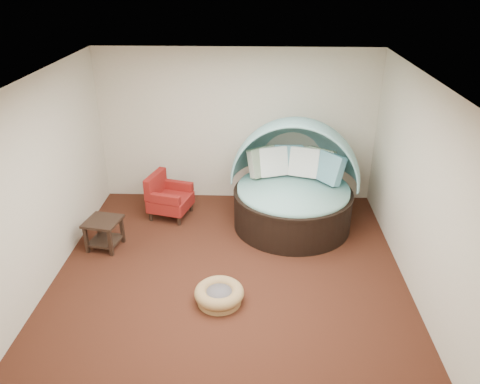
{
  "coord_description": "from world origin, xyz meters",
  "views": [
    {
      "loc": [
        0.36,
        -5.61,
        4.04
      ],
      "look_at": [
        0.13,
        0.6,
        1.01
      ],
      "focal_mm": 35.0,
      "sensor_mm": 36.0,
      "label": 1
    }
  ],
  "objects_px": {
    "red_armchair": "(168,197)",
    "side_table": "(104,230)",
    "pet_basket": "(219,294)",
    "canopy_daybed": "(294,177)"
  },
  "relations": [
    {
      "from": "side_table",
      "to": "pet_basket",
      "type": "bearing_deg",
      "value": -33.72
    },
    {
      "from": "red_armchair",
      "to": "canopy_daybed",
      "type": "bearing_deg",
      "value": 10.96
    },
    {
      "from": "side_table",
      "to": "red_armchair",
      "type": "bearing_deg",
      "value": 53.0
    },
    {
      "from": "red_armchair",
      "to": "side_table",
      "type": "bearing_deg",
      "value": -112.02
    },
    {
      "from": "pet_basket",
      "to": "side_table",
      "type": "height_order",
      "value": "side_table"
    },
    {
      "from": "red_armchair",
      "to": "side_table",
      "type": "xyz_separation_m",
      "value": [
        -0.81,
        -1.08,
        -0.05
      ]
    },
    {
      "from": "canopy_daybed",
      "to": "red_armchair",
      "type": "height_order",
      "value": "canopy_daybed"
    },
    {
      "from": "canopy_daybed",
      "to": "side_table",
      "type": "relative_size",
      "value": 3.9
    },
    {
      "from": "pet_basket",
      "to": "red_armchair",
      "type": "height_order",
      "value": "red_armchair"
    },
    {
      "from": "red_armchair",
      "to": "pet_basket",
      "type": "bearing_deg",
      "value": -50.19
    }
  ]
}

